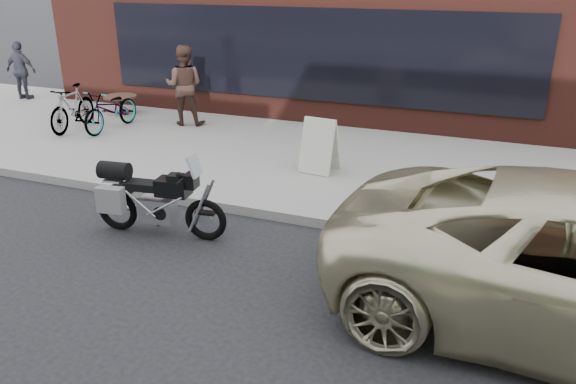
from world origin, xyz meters
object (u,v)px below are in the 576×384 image
motorcycle (150,199)px  cafe_patron_left (184,85)px  cafe_table (120,97)px  bicycle_rear (72,108)px  bicycle_front (111,109)px  sandwich_sign (320,145)px  cafe_patron_right (21,71)px

motorcycle → cafe_patron_left: 5.46m
motorcycle → cafe_table: 6.75m
bicycle_rear → cafe_table: 1.58m
bicycle_front → cafe_table: 1.44m
sandwich_sign → cafe_patron_left: (-3.84, 1.91, 0.42)m
bicycle_front → cafe_patron_left: (1.28, 0.99, 0.44)m
bicycle_front → cafe_patron_right: bearing=158.6°
bicycle_rear → cafe_patron_left: cafe_patron_left is taller
bicycle_front → cafe_table: size_ratio=2.17×
motorcycle → cafe_table: bearing=123.3°
bicycle_rear → cafe_patron_left: (2.06, 1.31, 0.40)m
bicycle_rear → cafe_table: (0.07, 1.57, -0.07)m
motorcycle → cafe_patron_right: cafe_patron_right is taller
sandwich_sign → cafe_table: 6.22m
cafe_patron_left → cafe_patron_right: (-5.50, 0.72, -0.12)m
bicycle_rear → sandwich_sign: (5.90, -0.59, -0.02)m
motorcycle → cafe_patron_left: cafe_patron_left is taller
bicycle_front → cafe_patron_left: cafe_patron_left is taller
sandwich_sign → cafe_patron_right: cafe_patron_right is taller
bicycle_front → motorcycle: bearing=-46.2°
bicycle_front → cafe_patron_left: 1.68m
bicycle_front → cafe_patron_right: (-4.22, 1.72, 0.32)m
bicycle_rear → cafe_patron_left: 2.48m
motorcycle → bicycle_rear: (-4.44, 3.58, 0.11)m
cafe_patron_left → cafe_patron_right: 5.55m
bicycle_rear → cafe_patron_left: size_ratio=0.91×
motorcycle → bicycle_front: motorcycle is taller
cafe_table → cafe_patron_left: (1.99, -0.26, 0.47)m
bicycle_rear → cafe_patron_right: bearing=141.7°
bicycle_front → cafe_patron_left: bearing=38.6°
sandwich_sign → cafe_patron_left: size_ratio=0.53×
sandwich_sign → cafe_table: (-5.83, 2.17, -0.06)m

